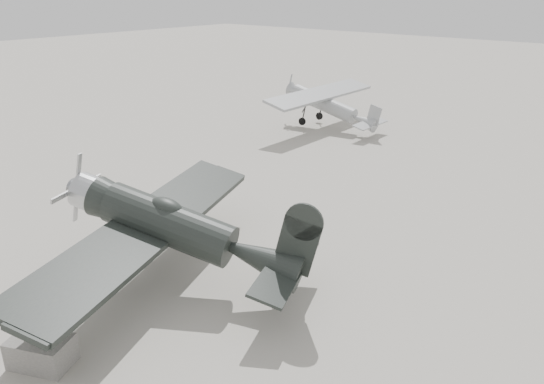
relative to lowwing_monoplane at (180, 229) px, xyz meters
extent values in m
plane|color=gray|center=(0.42, 2.98, -1.88)|extent=(160.00, 160.00, 0.00)
cylinder|color=black|center=(-0.34, -0.13, 0.07)|extent=(4.19, 2.62, 1.27)
cone|color=black|center=(2.46, 0.95, 0.11)|extent=(2.63, 1.95, 1.18)
cylinder|color=#AFB2B4|center=(-2.92, -1.13, 0.07)|extent=(1.17, 1.35, 1.13)
cone|color=#AFB2B4|center=(-3.43, -1.32, 0.07)|extent=(0.48, 0.59, 0.51)
cube|color=#AFB2B4|center=(-3.37, -1.30, 0.07)|extent=(0.11, 0.17, 2.36)
ellipsoid|color=black|center=(-0.51, -0.20, 0.63)|extent=(1.15, 0.94, 0.42)
cube|color=black|center=(-0.93, -0.36, -0.25)|extent=(5.70, 10.86, 0.20)
cube|color=black|center=(3.14, 1.21, 0.16)|extent=(2.30, 3.92, 0.09)
cube|color=black|center=(3.27, 1.26, 0.93)|extent=(1.05, 0.48, 1.64)
cylinder|color=black|center=(-0.83, -1.63, -1.50)|extent=(0.63, 0.36, 0.62)
cylinder|color=black|center=(-1.71, 0.66, -1.50)|extent=(0.63, 0.36, 0.62)
cylinder|color=#333333|center=(-0.83, -1.63, -0.89)|extent=(0.13, 0.13, 1.27)
cylinder|color=#333333|center=(-1.71, 0.66, -0.89)|extent=(0.13, 0.13, 1.27)
cylinder|color=black|center=(3.35, 1.29, -0.28)|extent=(0.21, 0.14, 0.20)
cylinder|color=#A2A5A7|center=(-7.67, 18.55, -0.31)|extent=(4.54, 0.98, 0.96)
cone|color=#A2A5A7|center=(-4.61, 18.57, -0.31)|extent=(1.58, 0.88, 0.87)
cone|color=#A2A5A7|center=(-10.20, 18.54, -0.31)|extent=(0.53, 0.91, 0.91)
cube|color=#A2A5A7|center=(-10.55, 18.54, -0.31)|extent=(0.04, 0.12, 1.92)
cube|color=#A2A5A7|center=(-8.02, 18.55, 0.23)|extent=(1.70, 9.61, 0.16)
cube|color=#A2A5A7|center=(-4.18, 18.57, -0.27)|extent=(0.80, 2.97, 0.07)
cube|color=#A2A5A7|center=(-4.09, 18.57, 0.30)|extent=(0.79, 0.07, 1.13)
cylinder|color=black|center=(-8.36, 17.59, -1.64)|extent=(0.49, 0.12, 0.49)
cylinder|color=black|center=(-8.37, 19.51, -1.64)|extent=(0.49, 0.12, 0.49)
cylinder|color=#333333|center=(-8.36, 17.59, -1.14)|extent=(0.08, 0.08, 1.05)
cylinder|color=#333333|center=(-8.37, 19.51, -1.14)|extent=(0.08, 0.08, 1.05)
cylinder|color=black|center=(-4.00, 18.57, -0.57)|extent=(0.16, 0.06, 0.16)
cube|color=slate|center=(0.17, -4.68, -1.51)|extent=(1.71, 1.44, 0.73)
camera|label=1|loc=(11.19, -9.15, 6.78)|focal=35.00mm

